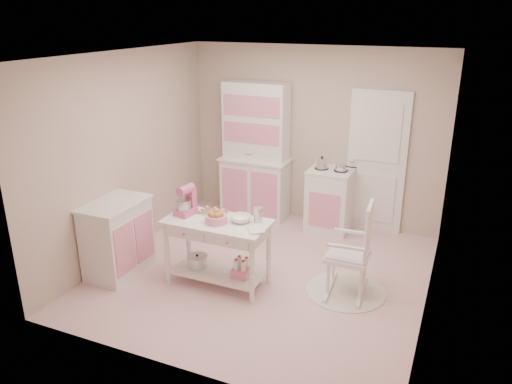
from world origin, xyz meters
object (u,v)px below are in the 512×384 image
stove (330,200)px  rocking_chair (348,248)px  base_cabinet (117,238)px  bread_basket (216,219)px  work_table (218,252)px  stand_mixer (185,201)px  hutch (255,152)px

stove → rocking_chair: size_ratio=0.84×
base_cabinet → bread_basket: bearing=9.0°
bread_basket → stove: bearing=70.3°
work_table → stand_mixer: (-0.42, 0.02, 0.57)m
stand_mixer → work_table: bearing=6.0°
hutch → bread_basket: bearing=-78.0°
rocking_chair → work_table: 1.49m
rocking_chair → stove: bearing=107.6°
work_table → stove: bearing=69.3°
stove → stand_mixer: size_ratio=2.71×
rocking_chair → stand_mixer: stand_mixer is taller
rocking_chair → work_table: bearing=-168.6°
hutch → stove: hutch is taller
stove → bread_basket: size_ratio=3.68×
stand_mixer → base_cabinet: bearing=-153.1°
hutch → base_cabinet: size_ratio=2.26×
hutch → base_cabinet: bearing=-108.9°
hutch → bread_basket: (0.45, -2.13, -0.19)m
hutch → base_cabinet: (-0.80, -2.33, -0.58)m
hutch → work_table: (0.43, -2.08, -0.64)m
stove → rocking_chair: 1.75m
base_cabinet → rocking_chair: size_ratio=0.84×
rocking_chair → bread_basket: (-1.41, -0.46, 0.30)m
rocking_chair → work_table: size_ratio=0.92×
base_cabinet → stand_mixer: (0.81, 0.27, 0.51)m
base_cabinet → bread_basket: size_ratio=3.68×
stove → base_cabinet: size_ratio=1.00×
stand_mixer → bread_basket: (0.44, -0.07, -0.12)m
base_cabinet → stove: bearing=48.7°
stove → work_table: bearing=-110.7°
hutch → stove: 1.33m
work_table → stand_mixer: stand_mixer is taller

